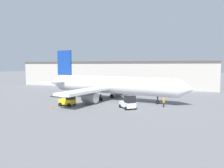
% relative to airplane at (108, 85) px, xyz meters
% --- Properties ---
extents(ground_plane, '(400.00, 400.00, 0.00)m').
position_rel_airplane_xyz_m(ground_plane, '(0.91, -0.15, -3.25)').
color(ground_plane, slate).
extents(terminal_building, '(67.80, 11.42, 8.84)m').
position_rel_airplane_xyz_m(terminal_building, '(-9.48, 28.70, 1.18)').
color(terminal_building, '#ADA89E').
rests_on(terminal_building, ground_plane).
extents(airplane, '(35.29, 28.84, 11.11)m').
position_rel_airplane_xyz_m(airplane, '(0.00, 0.00, 0.00)').
color(airplane, silver).
rests_on(airplane, ground_plane).
extents(ground_crew_worker, '(0.38, 0.38, 1.73)m').
position_rel_airplane_xyz_m(ground_crew_worker, '(12.46, -4.55, -2.32)').
color(ground_crew_worker, '#1E2338').
rests_on(ground_crew_worker, ground_plane).
extents(baggage_tug, '(2.74, 2.31, 2.53)m').
position_rel_airplane_xyz_m(baggage_tug, '(-4.28, -9.41, -2.12)').
color(baggage_tug, yellow).
rests_on(baggage_tug, ground_plane).
extents(belt_loader_truck, '(3.50, 3.57, 2.46)m').
position_rel_airplane_xyz_m(belt_loader_truck, '(6.88, -8.17, -2.13)').
color(belt_loader_truck, silver).
rests_on(belt_loader_truck, ground_plane).
extents(safety_cone_near, '(0.36, 0.36, 0.55)m').
position_rel_airplane_xyz_m(safety_cone_near, '(-5.60, -12.78, -2.97)').
color(safety_cone_near, '#EF590F').
rests_on(safety_cone_near, ground_plane).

